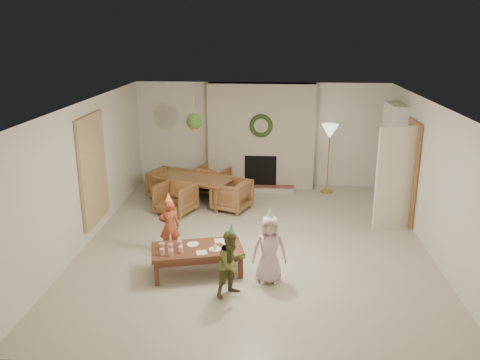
# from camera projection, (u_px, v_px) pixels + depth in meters

# --- Properties ---
(floor) EXTENTS (7.00, 7.00, 0.00)m
(floor) POSITION_uv_depth(u_px,v_px,m) (255.00, 242.00, 8.86)
(floor) COLOR #B7B29E
(floor) RESTS_ON ground
(ceiling) EXTENTS (7.00, 7.00, 0.00)m
(ceiling) POSITION_uv_depth(u_px,v_px,m) (256.00, 104.00, 8.13)
(ceiling) COLOR white
(ceiling) RESTS_ON wall_back
(wall_back) EXTENTS (7.00, 0.00, 7.00)m
(wall_back) POSITION_uv_depth(u_px,v_px,m) (261.00, 135.00, 11.83)
(wall_back) COLOR silver
(wall_back) RESTS_ON floor
(wall_front) EXTENTS (7.00, 0.00, 7.00)m
(wall_front) POSITION_uv_depth(u_px,v_px,m) (242.00, 271.00, 5.16)
(wall_front) COLOR silver
(wall_front) RESTS_ON floor
(wall_left) EXTENTS (0.00, 7.00, 7.00)m
(wall_left) POSITION_uv_depth(u_px,v_px,m) (87.00, 173.00, 8.69)
(wall_left) COLOR silver
(wall_left) RESTS_ON floor
(wall_right) EXTENTS (0.00, 7.00, 7.00)m
(wall_right) POSITION_uv_depth(u_px,v_px,m) (433.00, 180.00, 8.29)
(wall_right) COLOR silver
(wall_right) RESTS_ON floor
(fireplace_mass) EXTENTS (2.50, 0.40, 2.50)m
(fireplace_mass) POSITION_uv_depth(u_px,v_px,m) (261.00, 136.00, 11.64)
(fireplace_mass) COLOR #4F2B14
(fireplace_mass) RESTS_ON floor
(fireplace_hearth) EXTENTS (1.60, 0.30, 0.12)m
(fireplace_hearth) POSITION_uv_depth(u_px,v_px,m) (260.00, 189.00, 11.66)
(fireplace_hearth) COLOR maroon
(fireplace_hearth) RESTS_ON floor
(fireplace_firebox) EXTENTS (0.75, 0.12, 0.75)m
(fireplace_firebox) POSITION_uv_depth(u_px,v_px,m) (261.00, 171.00, 11.70)
(fireplace_firebox) COLOR black
(fireplace_firebox) RESTS_ON floor
(fireplace_wreath) EXTENTS (0.54, 0.10, 0.54)m
(fireplace_wreath) POSITION_uv_depth(u_px,v_px,m) (261.00, 126.00, 11.33)
(fireplace_wreath) COLOR #1C3815
(fireplace_wreath) RESTS_ON fireplace_mass
(floor_lamp_base) EXTENTS (0.30, 0.30, 0.03)m
(floor_lamp_base) POSITION_uv_depth(u_px,v_px,m) (327.00, 191.00, 11.61)
(floor_lamp_base) COLOR gold
(floor_lamp_base) RESTS_ON floor
(floor_lamp_post) EXTENTS (0.03, 0.03, 1.46)m
(floor_lamp_post) POSITION_uv_depth(u_px,v_px,m) (328.00, 161.00, 11.39)
(floor_lamp_post) COLOR gold
(floor_lamp_post) RESTS_ON floor
(floor_lamp_shade) EXTENTS (0.39, 0.39, 0.32)m
(floor_lamp_shade) POSITION_uv_depth(u_px,v_px,m) (330.00, 131.00, 11.19)
(floor_lamp_shade) COLOR beige
(floor_lamp_shade) RESTS_ON floor_lamp_post
(bookshelf_carcass) EXTENTS (0.30, 1.00, 2.20)m
(bookshelf_carcass) POSITION_uv_depth(u_px,v_px,m) (392.00, 155.00, 10.54)
(bookshelf_carcass) COLOR white
(bookshelf_carcass) RESTS_ON floor
(bookshelf_shelf_a) EXTENTS (0.30, 0.92, 0.03)m
(bookshelf_shelf_a) POSITION_uv_depth(u_px,v_px,m) (388.00, 184.00, 10.73)
(bookshelf_shelf_a) COLOR white
(bookshelf_shelf_a) RESTS_ON bookshelf_carcass
(bookshelf_shelf_b) EXTENTS (0.30, 0.92, 0.03)m
(bookshelf_shelf_b) POSITION_uv_depth(u_px,v_px,m) (390.00, 166.00, 10.62)
(bookshelf_shelf_b) COLOR white
(bookshelf_shelf_b) RESTS_ON bookshelf_carcass
(bookshelf_shelf_c) EXTENTS (0.30, 0.92, 0.03)m
(bookshelf_shelf_c) POSITION_uv_depth(u_px,v_px,m) (391.00, 148.00, 10.50)
(bookshelf_shelf_c) COLOR white
(bookshelf_shelf_c) RESTS_ON bookshelf_carcass
(bookshelf_shelf_d) EXTENTS (0.30, 0.92, 0.03)m
(bookshelf_shelf_d) POSITION_uv_depth(u_px,v_px,m) (393.00, 130.00, 10.38)
(bookshelf_shelf_d) COLOR white
(bookshelf_shelf_d) RESTS_ON bookshelf_carcass
(books_row_lower) EXTENTS (0.20, 0.40, 0.24)m
(books_row_lower) POSITION_uv_depth(u_px,v_px,m) (389.00, 180.00, 10.55)
(books_row_lower) COLOR maroon
(books_row_lower) RESTS_ON bookshelf_shelf_a
(books_row_mid) EXTENTS (0.20, 0.44, 0.24)m
(books_row_mid) POSITION_uv_depth(u_px,v_px,m) (389.00, 159.00, 10.62)
(books_row_mid) COLOR navy
(books_row_mid) RESTS_ON bookshelf_shelf_b
(books_row_upper) EXTENTS (0.20, 0.36, 0.22)m
(books_row_upper) POSITION_uv_depth(u_px,v_px,m) (392.00, 143.00, 10.37)
(books_row_upper) COLOR gold
(books_row_upper) RESTS_ON bookshelf_shelf_c
(door_frame) EXTENTS (0.05, 0.86, 2.04)m
(door_frame) POSITION_uv_depth(u_px,v_px,m) (410.00, 173.00, 9.51)
(door_frame) COLOR brown
(door_frame) RESTS_ON floor
(door_leaf) EXTENTS (0.77, 0.32, 2.00)m
(door_leaf) POSITION_uv_depth(u_px,v_px,m) (395.00, 179.00, 9.18)
(door_leaf) COLOR beige
(door_leaf) RESTS_ON floor
(curtain_panel) EXTENTS (0.06, 1.20, 2.00)m
(curtain_panel) POSITION_uv_depth(u_px,v_px,m) (93.00, 170.00, 8.88)
(curtain_panel) COLOR #C4B78B
(curtain_panel) RESTS_ON wall_left
(dining_table) EXTENTS (1.92, 1.54, 0.59)m
(dining_table) POSITION_uv_depth(u_px,v_px,m) (195.00, 190.00, 10.81)
(dining_table) COLOR brown
(dining_table) RESTS_ON floor
(dining_chair_near) EXTENTS (0.93, 0.94, 0.65)m
(dining_chair_near) POSITION_uv_depth(u_px,v_px,m) (176.00, 198.00, 10.18)
(dining_chair_near) COLOR brown
(dining_chair_near) RESTS_ON floor
(dining_chair_far) EXTENTS (0.93, 0.94, 0.65)m
(dining_chair_far) POSITION_uv_depth(u_px,v_px,m) (212.00, 180.00, 11.42)
(dining_chair_far) COLOR brown
(dining_chair_far) RESTS_ON floor
(dining_chair_left) EXTENTS (0.94, 0.93, 0.65)m
(dining_chair_left) POSITION_uv_depth(u_px,v_px,m) (168.00, 184.00, 11.13)
(dining_chair_left) COLOR brown
(dining_chair_left) RESTS_ON floor
(dining_chair_right) EXTENTS (0.94, 0.93, 0.65)m
(dining_chair_right) POSITION_uv_depth(u_px,v_px,m) (232.00, 195.00, 10.38)
(dining_chair_right) COLOR brown
(dining_chair_right) RESTS_ON floor
(hanging_plant_cord) EXTENTS (0.01, 0.01, 0.70)m
(hanging_plant_cord) POSITION_uv_depth(u_px,v_px,m) (194.00, 110.00, 9.75)
(hanging_plant_cord) COLOR tan
(hanging_plant_cord) RESTS_ON ceiling
(hanging_plant_pot) EXTENTS (0.16, 0.16, 0.12)m
(hanging_plant_pot) POSITION_uv_depth(u_px,v_px,m) (194.00, 127.00, 9.85)
(hanging_plant_pot) COLOR #A84736
(hanging_plant_pot) RESTS_ON hanging_plant_cord
(hanging_plant_foliage) EXTENTS (0.32, 0.32, 0.32)m
(hanging_plant_foliage) POSITION_uv_depth(u_px,v_px,m) (194.00, 121.00, 9.81)
(hanging_plant_foliage) COLOR #274717
(hanging_plant_foliage) RESTS_ON hanging_plant_pot
(coffee_table_top) EXTENTS (1.53, 1.02, 0.06)m
(coffee_table_top) POSITION_uv_depth(u_px,v_px,m) (197.00, 249.00, 7.64)
(coffee_table_top) COLOR #5A2F1E
(coffee_table_top) RESTS_ON floor
(coffee_table_apron) EXTENTS (1.40, 0.89, 0.09)m
(coffee_table_apron) POSITION_uv_depth(u_px,v_px,m) (197.00, 254.00, 7.66)
(coffee_table_apron) COLOR #5A2F1E
(coffee_table_apron) RESTS_ON floor
(coffee_leg_fl) EXTENTS (0.09, 0.09, 0.37)m
(coffee_leg_fl) POSITION_uv_depth(u_px,v_px,m) (157.00, 274.00, 7.33)
(coffee_leg_fl) COLOR #5A2F1E
(coffee_leg_fl) RESTS_ON floor
(coffee_leg_fr) EXTENTS (0.09, 0.09, 0.37)m
(coffee_leg_fr) POSITION_uv_depth(u_px,v_px,m) (240.00, 267.00, 7.54)
(coffee_leg_fr) COLOR #5A2F1E
(coffee_leg_fr) RESTS_ON floor
(coffee_leg_bl) EXTENTS (0.09, 0.09, 0.37)m
(coffee_leg_bl) POSITION_uv_depth(u_px,v_px,m) (156.00, 257.00, 7.87)
(coffee_leg_bl) COLOR #5A2F1E
(coffee_leg_bl) RESTS_ON floor
(coffee_leg_br) EXTENTS (0.09, 0.09, 0.37)m
(coffee_leg_br) POSITION_uv_depth(u_px,v_px,m) (234.00, 251.00, 8.08)
(coffee_leg_br) COLOR #5A2F1E
(coffee_leg_br) RESTS_ON floor
(cup_a) EXTENTS (0.09, 0.09, 0.10)m
(cup_a) POSITION_uv_depth(u_px,v_px,m) (162.00, 252.00, 7.38)
(cup_a) COLOR silver
(cup_a) RESTS_ON coffee_table_top
(cup_b) EXTENTS (0.09, 0.09, 0.10)m
(cup_b) POSITION_uv_depth(u_px,v_px,m) (162.00, 246.00, 7.58)
(cup_b) COLOR silver
(cup_b) RESTS_ON coffee_table_top
(cup_c) EXTENTS (0.09, 0.09, 0.10)m
(cup_c) POSITION_uv_depth(u_px,v_px,m) (171.00, 253.00, 7.35)
(cup_c) COLOR silver
(cup_c) RESTS_ON coffee_table_top
(cup_d) EXTENTS (0.09, 0.09, 0.10)m
(cup_d) POSITION_uv_depth(u_px,v_px,m) (170.00, 247.00, 7.55)
(cup_d) COLOR silver
(cup_d) RESTS_ON coffee_table_top
(cup_e) EXTENTS (0.09, 0.09, 0.10)m
(cup_e) POSITION_uv_depth(u_px,v_px,m) (181.00, 249.00, 7.45)
(cup_e) COLOR silver
(cup_e) RESTS_ON coffee_table_top
(cup_f) EXTENTS (0.09, 0.09, 0.10)m
(cup_f) POSITION_uv_depth(u_px,v_px,m) (180.00, 244.00, 7.66)
(cup_f) COLOR silver
(cup_f) RESTS_ON coffee_table_top
(plate_a) EXTENTS (0.24, 0.24, 0.01)m
(plate_a) POSITION_uv_depth(u_px,v_px,m) (193.00, 244.00, 7.74)
(plate_a) COLOR white
(plate_a) RESTS_ON coffee_table_top
(plate_b) EXTENTS (0.24, 0.24, 0.01)m
(plate_b) POSITION_uv_depth(u_px,v_px,m) (215.00, 249.00, 7.57)
(plate_b) COLOR white
(plate_b) RESTS_ON coffee_table_top
(plate_c) EXTENTS (0.24, 0.24, 0.01)m
(plate_c) POSITION_uv_depth(u_px,v_px,m) (227.00, 242.00, 7.81)
(plate_c) COLOR white
(plate_c) RESTS_ON coffee_table_top
(food_scoop) EXTENTS (0.09, 0.09, 0.08)m
(food_scoop) POSITION_uv_depth(u_px,v_px,m) (215.00, 246.00, 7.56)
(food_scoop) COLOR tan
(food_scoop) RESTS_ON plate_b
(napkin_left) EXTENTS (0.20, 0.20, 0.01)m
(napkin_left) POSITION_uv_depth(u_px,v_px,m) (202.00, 252.00, 7.46)
(napkin_left) COLOR #F1B2BE
(napkin_left) RESTS_ON coffee_table_top
(napkin_right) EXTENTS (0.20, 0.20, 0.01)m
(napkin_right) POSITION_uv_depth(u_px,v_px,m) (219.00, 241.00, 7.88)
(napkin_right) COLOR #F1B2BE
(napkin_right) RESTS_ON coffee_table_top
(child_red) EXTENTS (0.40, 0.32, 0.97)m
(child_red) POSITION_uv_depth(u_px,v_px,m) (170.00, 227.00, 8.30)
(child_red) COLOR #A83F24
(child_red) RESTS_ON floor
(party_hat_red) EXTENTS (0.14, 0.14, 0.18)m
(party_hat_red) POSITION_uv_depth(u_px,v_px,m) (168.00, 198.00, 8.15)
(party_hat_red) COLOR #F8ED52
(party_hat_red) RESTS_ON child_red
(child_plaid) EXTENTS (0.60, 0.60, 0.99)m
(child_plaid) POSITION_uv_depth(u_px,v_px,m) (232.00, 263.00, 6.98)
(child_plaid) COLOR brown
(child_plaid) RESTS_ON floor
(party_hat_plaid) EXTENTS (0.15, 0.15, 0.16)m
(party_hat_plaid) POSITION_uv_depth(u_px,v_px,m) (232.00, 229.00, 6.83)
(party_hat_plaid) COLOR #4BB070
(party_hat_plaid) RESTS_ON child_plaid
(child_pink) EXTENTS (0.55, 0.38, 1.06)m
(child_pink) POSITION_uv_depth(u_px,v_px,m) (269.00, 249.00, 7.34)
(child_pink) COLOR beige
(child_pink) RESTS_ON floor
(party_hat_pink) EXTENTS (0.15, 0.15, 0.19)m
(party_hat_pink) POSITION_uv_depth(u_px,v_px,m) (270.00, 214.00, 7.17)
(party_hat_pink) COLOR #B9BAC0
(party_hat_pink) RESTS_ON child_pink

